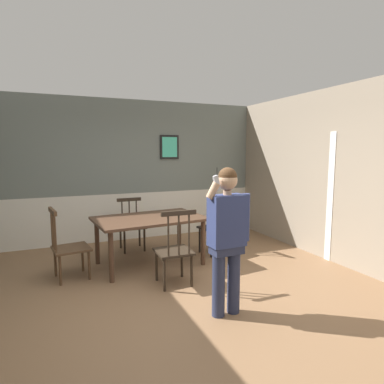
% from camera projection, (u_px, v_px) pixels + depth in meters
% --- Properties ---
extents(ground_plane, '(6.59, 6.59, 0.00)m').
position_uv_depth(ground_plane, '(182.00, 298.00, 4.00)').
color(ground_plane, '#846042').
extents(room_back_partition, '(5.59, 0.17, 2.80)m').
position_uv_depth(room_back_partition, '(128.00, 173.00, 6.57)').
color(room_back_partition, slate).
rests_on(room_back_partition, ground_plane).
extents(room_right_partition, '(0.13, 5.99, 2.80)m').
position_uv_depth(room_right_partition, '(354.00, 177.00, 4.91)').
color(room_right_partition, gray).
rests_on(room_right_partition, ground_plane).
extents(dining_table, '(1.75, 1.21, 0.76)m').
position_uv_depth(dining_table, '(150.00, 223.00, 5.11)').
color(dining_table, '#4C3323').
rests_on(dining_table, ground_plane).
extents(chair_near_window, '(0.45, 0.45, 0.93)m').
position_uv_depth(chair_near_window, '(132.00, 225.00, 5.93)').
color(chair_near_window, '#2D2319').
rests_on(chair_near_window, ground_plane).
extents(chair_by_doorway, '(0.49, 0.49, 0.99)m').
position_uv_depth(chair_by_doorway, '(214.00, 226.00, 5.72)').
color(chair_by_doorway, black).
rests_on(chair_by_doorway, ground_plane).
extents(chair_at_table_head, '(0.54, 0.54, 1.01)m').
position_uv_depth(chair_at_table_head, '(68.00, 246.00, 4.55)').
color(chair_at_table_head, '#513823').
rests_on(chair_at_table_head, ground_plane).
extents(chair_opposite_corner, '(0.48, 0.48, 1.04)m').
position_uv_depth(chair_opposite_corner, '(175.00, 250.00, 4.34)').
color(chair_opposite_corner, '#2D2319').
rests_on(chair_opposite_corner, ground_plane).
extents(person_figure, '(0.55, 0.23, 1.63)m').
position_uv_depth(person_figure, '(227.00, 233.00, 3.50)').
color(person_figure, '#282E49').
rests_on(person_figure, ground_plane).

